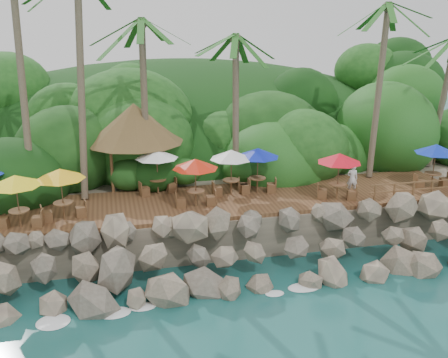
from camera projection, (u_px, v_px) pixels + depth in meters
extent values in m
plane|color=#19514F|center=(256.00, 296.00, 21.74)|extent=(140.00, 140.00, 0.00)
cube|color=gray|center=(192.00, 169.00, 36.27)|extent=(32.00, 25.20, 2.10)
ellipsoid|color=#143811|center=(178.00, 157.00, 43.54)|extent=(44.80, 28.00, 15.40)
cube|color=brown|center=(224.00, 201.00, 26.64)|extent=(26.00, 5.00, 0.20)
ellipsoid|color=white|center=(36.00, 318.00, 20.05)|extent=(1.20, 0.80, 0.06)
ellipsoid|color=white|center=(113.00, 309.00, 20.70)|extent=(1.20, 0.80, 0.06)
ellipsoid|color=white|center=(186.00, 300.00, 21.36)|extent=(1.20, 0.80, 0.06)
ellipsoid|color=white|center=(254.00, 291.00, 22.01)|extent=(1.20, 0.80, 0.06)
ellipsoid|color=white|center=(318.00, 284.00, 22.66)|extent=(1.20, 0.80, 0.06)
ellipsoid|color=white|center=(379.00, 276.00, 23.31)|extent=(1.20, 0.80, 0.06)
ellipsoid|color=white|center=(436.00, 269.00, 23.96)|extent=(1.20, 0.80, 0.06)
cylinder|color=brown|center=(23.00, 86.00, 25.33)|extent=(0.39, 2.03, 11.55)
cylinder|color=brown|center=(81.00, 90.00, 25.58)|extent=(0.95, 1.98, 11.18)
cylinder|color=brown|center=(145.00, 106.00, 27.41)|extent=(0.54, 0.67, 9.02)
ellipsoid|color=#23601E|center=(140.00, 19.00, 26.05)|extent=(6.00, 6.00, 2.40)
cylinder|color=brown|center=(236.00, 111.00, 28.21)|extent=(0.59, 0.62, 8.21)
ellipsoid|color=#23601E|center=(236.00, 35.00, 26.97)|extent=(6.00, 6.00, 2.40)
cylinder|color=brown|center=(378.00, 93.00, 29.23)|extent=(1.25, 1.40, 9.85)
ellipsoid|color=#23601E|center=(387.00, 3.00, 27.74)|extent=(6.00, 6.00, 2.40)
cylinder|color=brown|center=(442.00, 104.00, 31.52)|extent=(0.84, 1.03, 7.95)
cylinder|color=brown|center=(112.00, 171.00, 27.26)|extent=(0.16, 0.16, 2.40)
cylinder|color=brown|center=(164.00, 168.00, 27.87)|extent=(0.16, 0.16, 2.40)
cylinder|color=brown|center=(111.00, 158.00, 29.86)|extent=(0.16, 0.16, 2.40)
cylinder|color=brown|center=(158.00, 155.00, 30.47)|extent=(0.16, 0.16, 2.40)
cone|color=brown|center=(134.00, 123.00, 28.17)|extent=(5.44, 5.44, 2.20)
cylinder|color=brown|center=(64.00, 211.00, 23.82)|extent=(0.09, 0.09, 0.81)
cylinder|color=brown|center=(63.00, 203.00, 23.69)|extent=(0.92, 0.92, 0.05)
cylinder|color=brown|center=(62.00, 195.00, 23.58)|extent=(0.05, 0.05, 2.40)
cone|color=yellow|center=(60.00, 174.00, 23.26)|extent=(2.30, 2.30, 0.49)
cube|color=brown|center=(47.00, 217.00, 23.57)|extent=(0.54, 0.54, 0.50)
cube|color=brown|center=(81.00, 212.00, 24.17)|extent=(0.54, 0.54, 0.50)
cylinder|color=brown|center=(20.00, 219.00, 22.86)|extent=(0.09, 0.09, 0.81)
cylinder|color=brown|center=(19.00, 211.00, 22.74)|extent=(0.92, 0.92, 0.05)
cylinder|color=brown|center=(18.00, 203.00, 22.62)|extent=(0.05, 0.05, 2.40)
cone|color=yellow|center=(15.00, 180.00, 22.31)|extent=(2.30, 2.30, 0.49)
cube|color=brown|center=(3.00, 223.00, 22.84)|extent=(0.51, 0.51, 0.50)
cube|color=brown|center=(38.00, 222.00, 22.99)|extent=(0.51, 0.51, 0.50)
cylinder|color=brown|center=(337.00, 192.00, 26.46)|extent=(0.09, 0.09, 0.81)
cylinder|color=brown|center=(338.00, 184.00, 26.34)|extent=(0.92, 0.92, 0.05)
cylinder|color=brown|center=(338.00, 177.00, 26.22)|extent=(0.05, 0.05, 2.40)
cone|color=red|center=(339.00, 158.00, 25.90)|extent=(2.30, 2.30, 0.49)
cube|color=brown|center=(322.00, 194.00, 26.62)|extent=(0.60, 0.60, 0.50)
cube|color=brown|center=(352.00, 195.00, 26.40)|extent=(0.60, 0.60, 0.50)
cylinder|color=brown|center=(231.00, 188.00, 27.13)|extent=(0.09, 0.09, 0.81)
cylinder|color=brown|center=(231.00, 180.00, 27.01)|extent=(0.92, 0.92, 0.05)
cylinder|color=brown|center=(231.00, 173.00, 26.89)|extent=(0.05, 0.05, 2.40)
cone|color=white|center=(231.00, 154.00, 26.58)|extent=(2.30, 2.30, 0.49)
cube|color=brown|center=(217.00, 191.00, 27.00)|extent=(0.47, 0.47, 0.50)
cube|color=brown|center=(245.00, 189.00, 27.36)|extent=(0.47, 0.47, 0.50)
cylinder|color=brown|center=(257.00, 185.00, 27.50)|extent=(0.09, 0.09, 0.81)
cylinder|color=brown|center=(257.00, 178.00, 27.38)|extent=(0.92, 0.92, 0.05)
cylinder|color=brown|center=(258.00, 171.00, 27.26)|extent=(0.05, 0.05, 2.40)
cone|color=#0D1DAA|center=(258.00, 153.00, 26.95)|extent=(2.30, 2.30, 0.49)
cube|color=brown|center=(243.00, 188.00, 27.54)|extent=(0.55, 0.55, 0.50)
cube|color=brown|center=(271.00, 188.00, 27.56)|extent=(0.55, 0.55, 0.50)
cylinder|color=brown|center=(158.00, 187.00, 27.26)|extent=(0.09, 0.09, 0.81)
cylinder|color=brown|center=(158.00, 179.00, 27.13)|extent=(0.92, 0.92, 0.05)
cylinder|color=brown|center=(157.00, 173.00, 27.02)|extent=(0.05, 0.05, 2.40)
cone|color=white|center=(157.00, 154.00, 26.70)|extent=(2.30, 2.30, 0.49)
cube|color=brown|center=(145.00, 192.00, 26.96)|extent=(0.56, 0.56, 0.50)
cube|color=brown|center=(171.00, 187.00, 27.65)|extent=(0.56, 0.56, 0.50)
cube|color=brown|center=(1.00, 208.00, 24.58)|extent=(0.47, 0.47, 0.50)
cylinder|color=brown|center=(196.00, 199.00, 25.44)|extent=(0.09, 0.09, 0.81)
cylinder|color=brown|center=(196.00, 191.00, 25.32)|extent=(0.92, 0.92, 0.05)
cylinder|color=brown|center=(196.00, 184.00, 25.20)|extent=(0.05, 0.05, 2.40)
cone|color=red|center=(195.00, 164.00, 24.89)|extent=(2.30, 2.30, 0.49)
cube|color=brown|center=(181.00, 203.00, 25.36)|extent=(0.49, 0.49, 0.50)
cube|color=brown|center=(211.00, 201.00, 25.61)|extent=(0.49, 0.49, 0.50)
cylinder|color=brown|center=(432.00, 180.00, 28.30)|extent=(0.09, 0.09, 0.81)
cylinder|color=brown|center=(433.00, 173.00, 28.18)|extent=(0.92, 0.92, 0.05)
cylinder|color=brown|center=(434.00, 167.00, 28.06)|extent=(0.05, 0.05, 2.40)
cone|color=#0D29AF|center=(436.00, 149.00, 27.75)|extent=(2.30, 2.30, 0.49)
cube|color=brown|center=(419.00, 184.00, 28.26)|extent=(0.51, 0.51, 0.50)
cube|color=brown|center=(445.00, 183.00, 28.44)|extent=(0.51, 0.51, 0.50)
cylinder|color=brown|center=(375.00, 194.00, 25.88)|extent=(0.10, 0.10, 1.00)
cylinder|color=brown|center=(394.00, 192.00, 26.12)|extent=(0.10, 0.10, 1.00)
cylinder|color=brown|center=(413.00, 191.00, 26.36)|extent=(0.10, 0.10, 1.00)
cylinder|color=brown|center=(432.00, 189.00, 26.59)|extent=(0.10, 0.10, 1.00)
cube|color=brown|center=(433.00, 181.00, 26.46)|extent=(7.20, 0.06, 0.06)
cube|color=brown|center=(432.00, 188.00, 26.58)|extent=(7.20, 0.06, 0.06)
imported|color=silver|center=(352.00, 179.00, 27.27)|extent=(0.67, 0.52, 1.63)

